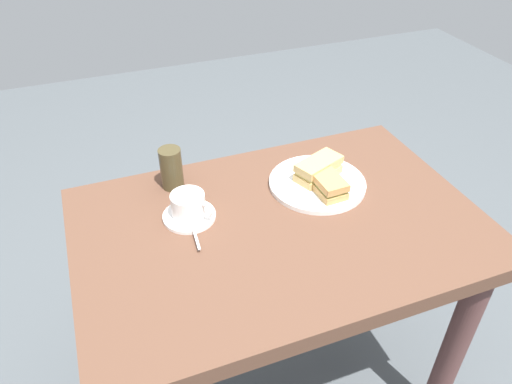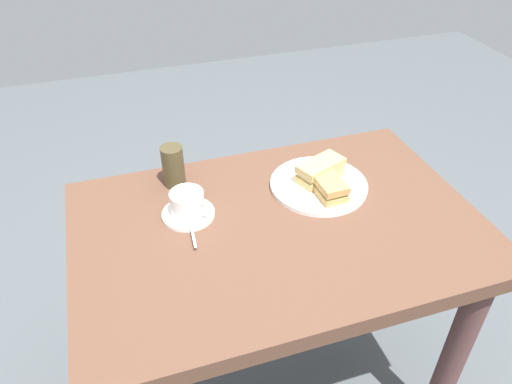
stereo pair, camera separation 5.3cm
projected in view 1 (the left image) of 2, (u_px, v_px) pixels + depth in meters
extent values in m
plane|color=#4D5357|center=(274.00, 384.00, 1.76)|extent=(6.00, 6.00, 0.00)
cube|color=brown|center=(280.00, 229.00, 1.31)|extent=(1.08, 0.71, 0.05)
cylinder|color=brown|center=(454.00, 347.00, 1.47)|extent=(0.07, 0.07, 0.72)
cylinder|color=brown|center=(116.00, 296.00, 1.62)|extent=(0.07, 0.07, 0.72)
cylinder|color=brown|center=(359.00, 231.00, 1.89)|extent=(0.07, 0.07, 0.72)
cylinder|color=white|center=(317.00, 183.00, 1.43)|extent=(0.28, 0.28, 0.01)
cube|color=tan|center=(318.00, 173.00, 1.43)|extent=(0.16, 0.12, 0.02)
cube|color=#CEC478|center=(318.00, 169.00, 1.42)|extent=(0.15, 0.11, 0.01)
cube|color=tan|center=(319.00, 164.00, 1.41)|extent=(0.16, 0.12, 0.02)
cube|color=tan|center=(327.00, 188.00, 1.38)|extent=(0.08, 0.12, 0.02)
cube|color=olive|center=(328.00, 184.00, 1.37)|extent=(0.07, 0.11, 0.01)
cube|color=tan|center=(328.00, 180.00, 1.36)|extent=(0.08, 0.12, 0.02)
cylinder|color=white|center=(189.00, 216.00, 1.31)|extent=(0.14, 0.14, 0.01)
cylinder|color=white|center=(188.00, 205.00, 1.29)|extent=(0.09, 0.09, 0.07)
cylinder|color=#A17857|center=(187.00, 196.00, 1.27)|extent=(0.08, 0.08, 0.01)
torus|color=white|center=(205.00, 210.00, 1.27)|extent=(0.04, 0.04, 0.05)
cube|color=silver|center=(197.00, 240.00, 1.22)|extent=(0.01, 0.08, 0.00)
ellipsoid|color=silver|center=(193.00, 228.00, 1.26)|extent=(0.02, 0.03, 0.01)
cylinder|color=#473E25|center=(171.00, 168.00, 1.39)|extent=(0.06, 0.06, 0.12)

